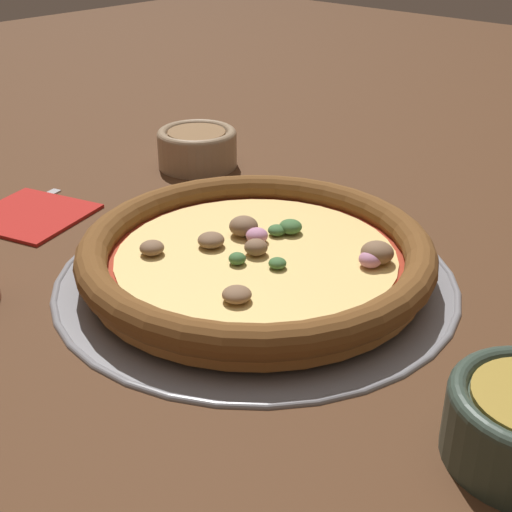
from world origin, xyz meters
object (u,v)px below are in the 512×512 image
pizza (256,255)px  napkin (30,214)px  bowl_far (197,146)px  pizza_tray (256,277)px

pizza → napkin: bearing=102.9°
bowl_far → napkin: bowl_far is taller
pizza_tray → bowl_far: 0.32m
pizza → napkin: (-0.07, 0.29, -0.02)m
bowl_far → napkin: bearing=175.3°
napkin → pizza: bearing=-77.1°
pizza → bowl_far: bearing=56.5°
pizza_tray → pizza: 0.02m
pizza_tray → pizza: bearing=-39.8°
pizza_tray → napkin: same height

